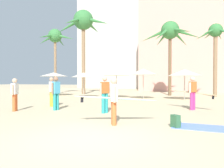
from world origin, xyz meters
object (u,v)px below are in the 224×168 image
at_px(palm_tree_center, 215,38).
at_px(person_far_right, 115,99).
at_px(cafe_umbrella_5, 185,73).
at_px(cafe_umbrella_2, 84,75).
at_px(cafe_umbrella_6, 116,73).
at_px(palm_tree_far_left, 170,34).
at_px(person_near_left, 15,93).
at_px(beach_towel, 204,128).
at_px(person_mid_center, 193,92).
at_px(person_near_right, 51,90).
at_px(person_far_left, 56,92).
at_px(cafe_umbrella_3, 143,72).
at_px(palm_tree_left, 55,39).
at_px(backpack, 176,121).
at_px(cafe_umbrella_4, 54,74).
at_px(palm_tree_right, 83,24).
at_px(person_mid_right, 105,93).

bearing_deg(palm_tree_center, person_far_right, -109.73).
relative_size(cafe_umbrella_5, person_far_right, 0.87).
height_order(cafe_umbrella_2, cafe_umbrella_6, cafe_umbrella_6).
relative_size(palm_tree_far_left, person_near_left, 4.55).
xyz_separation_m(beach_towel, person_near_left, (-8.70, 1.02, 0.90)).
height_order(cafe_umbrella_5, person_mid_center, cafe_umbrella_5).
height_order(palm_tree_far_left, person_near_right, palm_tree_far_left).
xyz_separation_m(cafe_umbrella_6, person_near_right, (-1.99, -6.67, -1.27)).
bearing_deg(person_far_left, cafe_umbrella_3, 76.28).
distance_m(person_far_right, person_mid_center, 5.54).
bearing_deg(person_far_left, person_near_right, 142.84).
height_order(palm_tree_far_left, palm_tree_center, palm_tree_far_left).
xyz_separation_m(person_near_right, person_far_left, (1.09, -1.18, 0.00)).
distance_m(cafe_umbrella_2, beach_towel, 13.17).
bearing_deg(palm_tree_left, cafe_umbrella_2, -34.93).
xyz_separation_m(palm_tree_far_left, palm_tree_left, (-12.68, -1.34, 0.01)).
bearing_deg(cafe_umbrella_2, person_far_left, -74.61).
distance_m(palm_tree_far_left, backpack, 16.07).
bearing_deg(cafe_umbrella_4, cafe_umbrella_5, -2.70).
relative_size(palm_tree_right, cafe_umbrella_5, 3.67).
bearing_deg(beach_towel, cafe_umbrella_6, 121.52).
bearing_deg(beach_towel, palm_tree_right, 128.85).
xyz_separation_m(palm_tree_center, person_mid_right, (-6.54, -12.65, -4.60)).
relative_size(cafe_umbrella_6, backpack, 5.90).
relative_size(person_near_right, person_mid_right, 1.00).
xyz_separation_m(palm_tree_right, cafe_umbrella_3, (7.54, -4.46, -5.61)).
xyz_separation_m(cafe_umbrella_5, person_near_right, (-7.56, -6.57, -1.20)).
height_order(cafe_umbrella_3, cafe_umbrella_5, cafe_umbrella_3).
bearing_deg(cafe_umbrella_4, palm_tree_center, 15.62).
distance_m(palm_tree_center, person_near_right, 16.06).
bearing_deg(palm_tree_left, palm_tree_center, 4.27).
distance_m(palm_tree_left, cafe_umbrella_5, 15.01).
distance_m(cafe_umbrella_2, backpack, 12.75).
height_order(backpack, person_mid_center, person_mid_center).
distance_m(cafe_umbrella_3, cafe_umbrella_5, 3.19).
bearing_deg(cafe_umbrella_4, person_near_left, -66.95).
bearing_deg(backpack, cafe_umbrella_3, 63.49).
relative_size(person_far_right, person_far_left, 1.69).
bearing_deg(person_near_right, cafe_umbrella_3, 8.16).
relative_size(palm_tree_left, backpack, 17.69).
relative_size(palm_tree_left, cafe_umbrella_6, 3.00).
xyz_separation_m(palm_tree_far_left, person_near_right, (-6.24, -11.44, -5.30)).
bearing_deg(backpack, person_mid_right, 104.70).
bearing_deg(palm_tree_far_left, cafe_umbrella_5, -74.81).
xyz_separation_m(cafe_umbrella_2, cafe_umbrella_4, (-3.68, 0.88, 0.10)).
bearing_deg(person_near_right, beach_towel, -68.27).
bearing_deg(backpack, person_far_right, 140.47).
relative_size(cafe_umbrella_5, person_near_left, 1.55).
relative_size(palm_tree_center, person_near_left, 4.18).
relative_size(cafe_umbrella_4, backpack, 6.37).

